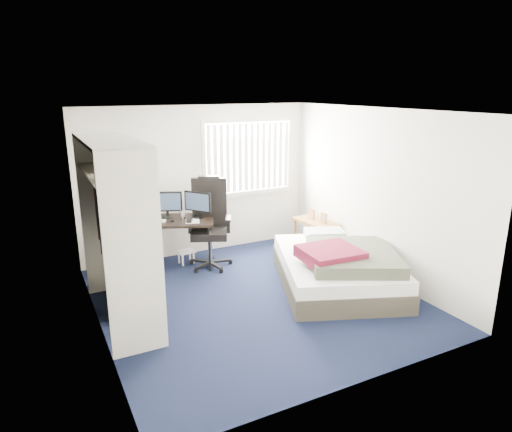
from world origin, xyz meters
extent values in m
plane|color=black|center=(0.00, 0.00, 0.00)|extent=(4.20, 4.20, 0.00)
plane|color=silver|center=(0.00, 2.10, 1.25)|extent=(4.00, 0.00, 4.00)
plane|color=silver|center=(0.00, -2.10, 1.25)|extent=(4.00, 0.00, 4.00)
plane|color=silver|center=(-2.00, 0.00, 1.25)|extent=(0.00, 4.20, 4.20)
plane|color=silver|center=(2.00, 0.00, 1.25)|extent=(0.00, 4.20, 4.20)
plane|color=white|center=(0.00, 0.00, 2.50)|extent=(4.20, 4.20, 0.00)
cube|color=white|center=(0.90, 2.08, 1.60)|extent=(1.60, 0.02, 1.20)
cube|color=beige|center=(0.90, 2.05, 2.23)|extent=(1.72, 0.06, 0.06)
cube|color=beige|center=(0.90, 2.05, 0.97)|extent=(1.72, 0.06, 0.06)
cube|color=white|center=(0.90, 2.02, 1.60)|extent=(1.60, 0.04, 1.16)
cube|color=beige|center=(-1.70, -0.60, 1.10)|extent=(0.60, 0.04, 2.20)
cube|color=beige|center=(-1.70, 1.20, 1.10)|extent=(0.60, 0.04, 2.20)
cube|color=beige|center=(-1.70, 0.30, 2.20)|extent=(0.60, 1.80, 0.04)
cube|color=beige|center=(-1.70, 0.30, 1.82)|extent=(0.56, 1.74, 0.03)
cylinder|color=silver|center=(-1.70, 0.30, 1.70)|extent=(0.03, 1.72, 0.03)
cube|color=#26262B|center=(-1.70, 0.20, 1.25)|extent=(0.38, 1.10, 0.90)
cube|color=beige|center=(-1.38, 0.75, 1.10)|extent=(0.03, 0.90, 2.20)
cube|color=white|center=(-1.70, -0.15, 1.96)|extent=(0.38, 0.30, 0.24)
cube|color=gray|center=(-1.70, 0.35, 1.95)|extent=(0.34, 0.28, 0.22)
cube|color=black|center=(-0.74, 1.73, 0.75)|extent=(1.72, 1.28, 0.04)
cylinder|color=black|center=(-1.52, 1.73, 0.36)|extent=(0.04, 0.04, 0.73)
cylinder|color=black|center=(-1.29, 2.29, 0.36)|extent=(0.04, 0.04, 0.73)
cylinder|color=black|center=(-0.20, 1.17, 0.36)|extent=(0.04, 0.04, 0.73)
cylinder|color=black|center=(0.04, 1.73, 0.36)|extent=(0.04, 0.04, 0.73)
cube|color=white|center=(-1.15, 2.04, 1.05)|extent=(0.47, 0.22, 0.36)
cube|color=white|center=(-1.15, 2.04, 1.05)|extent=(0.42, 0.18, 0.31)
cube|color=black|center=(-0.65, 1.82, 1.03)|extent=(0.45, 0.21, 0.32)
cube|color=#1E2838|center=(-0.65, 1.82, 1.03)|extent=(0.40, 0.17, 0.27)
cube|color=black|center=(-0.21, 1.60, 1.03)|extent=(0.45, 0.21, 0.32)
cube|color=#1E2838|center=(-0.21, 1.60, 1.03)|extent=(0.40, 0.17, 0.27)
cube|color=white|center=(-0.93, 1.70, 0.78)|extent=(0.42, 0.28, 0.02)
cube|color=black|center=(-0.64, 1.57, 0.78)|extent=(0.09, 0.12, 0.02)
cylinder|color=silver|center=(-0.48, 1.56, 0.85)|extent=(0.08, 0.08, 0.16)
cube|color=white|center=(-0.74, 1.73, 0.77)|extent=(0.39, 0.37, 0.00)
cube|color=black|center=(-0.12, 1.37, 0.07)|extent=(0.88, 0.88, 0.13)
cylinder|color=silver|center=(-0.12, 1.37, 0.30)|extent=(0.07, 0.07, 0.44)
cube|color=black|center=(-0.12, 1.37, 0.56)|extent=(0.74, 0.74, 0.11)
cube|color=black|center=(-0.02, 1.60, 1.00)|extent=(0.55, 0.33, 0.78)
cube|color=black|center=(-0.02, 1.60, 1.33)|extent=(0.36, 0.26, 0.18)
cube|color=black|center=(-0.39, 1.49, 0.79)|extent=(0.20, 0.32, 0.04)
cube|color=black|center=(0.15, 1.25, 0.79)|extent=(0.20, 0.32, 0.04)
cube|color=white|center=(-0.42, 1.66, 0.20)|extent=(0.29, 0.24, 0.03)
cylinder|color=white|center=(-0.51, 1.58, 0.10)|extent=(0.03, 0.03, 0.20)
cylinder|color=white|center=(-0.53, 1.72, 0.10)|extent=(0.03, 0.03, 0.20)
cylinder|color=white|center=(-0.32, 1.60, 0.10)|extent=(0.03, 0.03, 0.20)
cylinder|color=white|center=(-0.33, 1.74, 0.10)|extent=(0.03, 0.03, 0.20)
cube|color=brown|center=(1.75, 1.15, 0.55)|extent=(0.51, 0.87, 0.04)
cube|color=brown|center=(1.63, 0.76, 0.26)|extent=(0.04, 0.04, 0.53)
cube|color=brown|center=(1.54, 1.50, 0.26)|extent=(0.04, 0.04, 0.53)
cube|color=brown|center=(1.96, 0.80, 0.26)|extent=(0.04, 0.04, 0.53)
cube|color=brown|center=(1.87, 1.54, 0.26)|extent=(0.04, 0.04, 0.53)
cube|color=brown|center=(1.77, 0.97, 0.66)|extent=(0.04, 0.14, 0.18)
cube|color=brown|center=(1.73, 1.27, 0.66)|extent=(0.04, 0.14, 0.18)
cube|color=#3A352A|center=(1.25, -0.12, 0.14)|extent=(2.22, 2.52, 0.27)
cube|color=white|center=(1.25, -0.12, 0.35)|extent=(2.17, 2.46, 0.19)
cube|color=#B7BDAF|center=(1.53, 0.59, 0.52)|extent=(0.71, 0.59, 0.14)
cube|color=#373D2D|center=(1.30, -0.41, 0.52)|extent=(1.64, 1.69, 0.18)
cube|color=#510E22|center=(0.94, -0.37, 0.61)|extent=(0.79, 0.75, 0.16)
cube|color=tan|center=(-1.65, 0.32, 0.15)|extent=(0.42, 0.32, 0.31)
camera|label=1|loc=(-2.57, -5.05, 2.78)|focal=32.00mm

